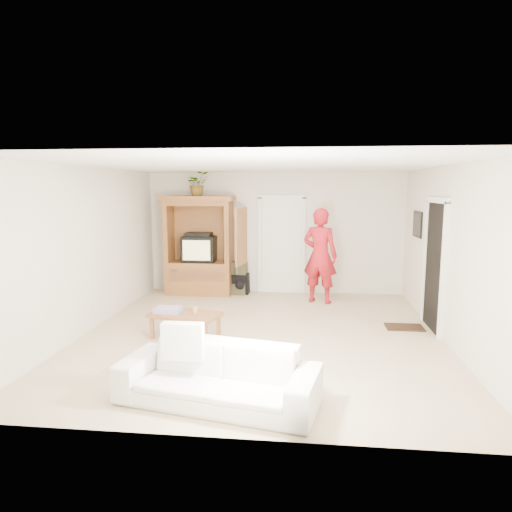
% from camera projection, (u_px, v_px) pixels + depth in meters
% --- Properties ---
extents(floor, '(6.00, 6.00, 0.00)m').
position_uv_depth(floor, '(261.00, 334.00, 7.12)').
color(floor, tan).
rests_on(floor, ground).
extents(ceiling, '(6.00, 6.00, 0.00)m').
position_uv_depth(ceiling, '(261.00, 165.00, 6.73)').
color(ceiling, white).
rests_on(ceiling, floor).
extents(wall_back, '(5.50, 0.00, 5.50)m').
position_uv_depth(wall_back, '(275.00, 233.00, 9.88)').
color(wall_back, silver).
rests_on(wall_back, floor).
extents(wall_front, '(5.50, 0.00, 5.50)m').
position_uv_depth(wall_front, '(228.00, 300.00, 3.98)').
color(wall_front, silver).
rests_on(wall_front, floor).
extents(wall_left, '(0.00, 6.00, 6.00)m').
position_uv_depth(wall_left, '(89.00, 250.00, 7.22)').
color(wall_left, silver).
rests_on(wall_left, floor).
extents(wall_right, '(0.00, 6.00, 6.00)m').
position_uv_depth(wall_right, '(449.00, 255.00, 6.63)').
color(wall_right, silver).
rests_on(wall_right, floor).
extents(armoire, '(1.82, 1.14, 2.10)m').
position_uv_depth(armoire, '(200.00, 252.00, 9.77)').
color(armoire, brown).
rests_on(armoire, floor).
extents(door_back, '(0.85, 0.05, 2.04)m').
position_uv_depth(door_back, '(282.00, 246.00, 9.87)').
color(door_back, white).
rests_on(door_back, floor).
extents(doorway_right, '(0.05, 0.90, 2.04)m').
position_uv_depth(doorway_right, '(435.00, 267.00, 7.27)').
color(doorway_right, black).
rests_on(doorway_right, floor).
extents(framed_picture, '(0.03, 0.60, 0.48)m').
position_uv_depth(framed_picture, '(418.00, 224.00, 8.46)').
color(framed_picture, black).
rests_on(framed_picture, wall_right).
extents(doormat, '(0.60, 0.40, 0.02)m').
position_uv_depth(doormat, '(404.00, 327.00, 7.46)').
color(doormat, '#382316').
rests_on(doormat, floor).
extents(plant, '(0.59, 0.56, 0.51)m').
position_uv_depth(plant, '(198.00, 184.00, 9.53)').
color(plant, '#4C7238').
rests_on(plant, armoire).
extents(man, '(0.80, 0.65, 1.89)m').
position_uv_depth(man, '(320.00, 256.00, 8.99)').
color(man, '#A91620').
rests_on(man, floor).
extents(sofa, '(2.23, 1.23, 0.62)m').
position_uv_depth(sofa, '(218.00, 375.00, 4.81)').
color(sofa, white).
rests_on(sofa, floor).
extents(coffee_table, '(1.15, 0.80, 0.39)m').
position_uv_depth(coffee_table, '(185.00, 316.00, 6.93)').
color(coffee_table, brown).
rests_on(coffee_table, floor).
extents(towel, '(0.40, 0.30, 0.08)m').
position_uv_depth(towel, '(168.00, 310.00, 6.95)').
color(towel, '#FD5484').
rests_on(towel, coffee_table).
extents(candle, '(0.08, 0.08, 0.10)m').
position_uv_depth(candle, '(195.00, 309.00, 6.95)').
color(candle, tan).
rests_on(candle, coffee_table).
extents(backpack_black, '(0.37, 0.24, 0.44)m').
position_uv_depth(backpack_black, '(241.00, 284.00, 9.79)').
color(backpack_black, black).
rests_on(backpack_black, floor).
extents(backpack_olive, '(0.39, 0.31, 0.70)m').
position_uv_depth(backpack_olive, '(238.00, 278.00, 9.81)').
color(backpack_olive, '#47442B').
rests_on(backpack_olive, floor).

